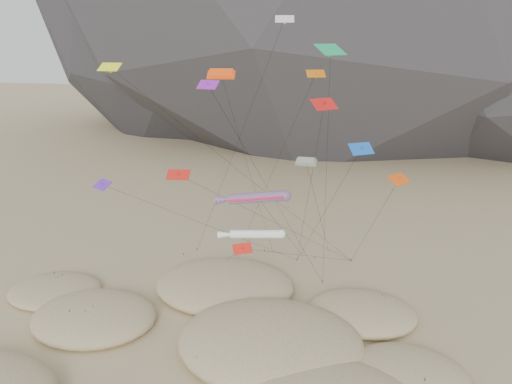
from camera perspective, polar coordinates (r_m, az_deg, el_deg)
ground at (r=44.09m, az=-6.38°, el=-20.44°), size 500.00×500.00×0.00m
dunes at (r=46.36m, az=-6.43°, el=-17.26°), size 46.83×36.68×3.97m
dune_grass at (r=46.58m, az=-7.00°, el=-16.87°), size 41.99×26.52×1.56m
kite_stakes at (r=63.88m, az=1.55°, el=-7.55°), size 21.34×7.42×0.30m
rainbow_tube_kite at (r=46.53m, az=-0.15°, el=-0.66°), size 7.17×16.42×13.40m
white_tube_kite at (r=46.22m, az=-0.37°, el=-4.86°), size 9.64×13.23×10.14m
orange_parafoil at (r=51.30m, az=-3.94°, el=13.06°), size 4.82×11.93×23.96m
multi_parafoil at (r=47.39m, az=5.81°, el=3.24°), size 2.75×15.83×16.15m
delta_kites at (r=45.72m, az=0.64°, el=7.50°), size 29.85×20.38×28.85m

